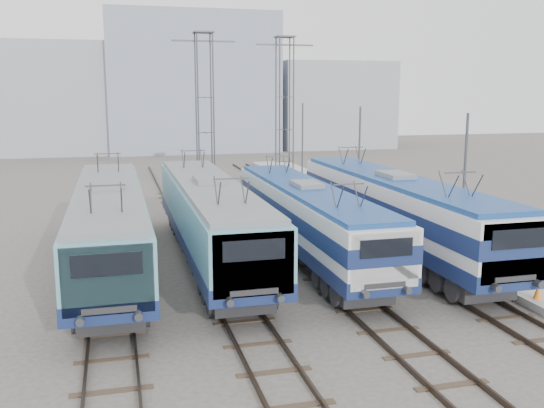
{
  "coord_description": "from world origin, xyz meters",
  "views": [
    {
      "loc": [
        -6.38,
        -21.61,
        7.92
      ],
      "look_at": [
        1.07,
        7.0,
        2.42
      ],
      "focal_mm": 40.0,
      "sensor_mm": 36.0,
      "label": 1
    }
  ],
  "objects_px": {
    "locomotive_center_left": "(210,215)",
    "locomotive_center_right": "(308,215)",
    "catenary_tower_west": "(205,110)",
    "safety_cone": "(538,291)",
    "mast_mid": "(359,162)",
    "locomotive_far_right": "(396,207)",
    "mast_front": "(463,192)",
    "catenary_tower_east": "(285,108)",
    "mast_rear": "(302,146)",
    "locomotive_far_left": "(109,222)"
  },
  "relations": [
    {
      "from": "locomotive_center_left",
      "to": "locomotive_far_right",
      "type": "distance_m",
      "value": 9.03
    },
    {
      "from": "locomotive_far_left",
      "to": "locomotive_far_right",
      "type": "xyz_separation_m",
      "value": [
        13.5,
        -0.27,
        0.08
      ]
    },
    {
      "from": "mast_rear",
      "to": "mast_front",
      "type": "bearing_deg",
      "value": -90.0
    },
    {
      "from": "safety_cone",
      "to": "catenary_tower_west",
      "type": "bearing_deg",
      "value": 108.9
    },
    {
      "from": "catenary_tower_east",
      "to": "locomotive_center_left",
      "type": "bearing_deg",
      "value": -115.45
    },
    {
      "from": "locomotive_far_right",
      "to": "locomotive_far_left",
      "type": "bearing_deg",
      "value": 178.86
    },
    {
      "from": "locomotive_far_right",
      "to": "safety_cone",
      "type": "distance_m",
      "value": 8.51
    },
    {
      "from": "locomotive_center_left",
      "to": "mast_rear",
      "type": "xyz_separation_m",
      "value": [
        10.85,
        20.38,
        1.18
      ]
    },
    {
      "from": "catenary_tower_west",
      "to": "mast_mid",
      "type": "bearing_deg",
      "value": -42.93
    },
    {
      "from": "locomotive_far_right",
      "to": "mast_rear",
      "type": "relative_size",
      "value": 2.69
    },
    {
      "from": "locomotive_center_left",
      "to": "mast_mid",
      "type": "relative_size",
      "value": 2.66
    },
    {
      "from": "mast_front",
      "to": "mast_rear",
      "type": "xyz_separation_m",
      "value": [
        0.0,
        24.0,
        0.0
      ]
    },
    {
      "from": "mast_front",
      "to": "mast_mid",
      "type": "distance_m",
      "value": 12.0
    },
    {
      "from": "catenary_tower_east",
      "to": "mast_mid",
      "type": "bearing_deg",
      "value": -78.14
    },
    {
      "from": "catenary_tower_west",
      "to": "mast_front",
      "type": "bearing_deg",
      "value": -66.73
    },
    {
      "from": "locomotive_center_left",
      "to": "mast_front",
      "type": "height_order",
      "value": "mast_front"
    },
    {
      "from": "locomotive_far_left",
      "to": "mast_front",
      "type": "height_order",
      "value": "mast_front"
    },
    {
      "from": "locomotive_far_left",
      "to": "locomotive_center_right",
      "type": "bearing_deg",
      "value": -1.41
    },
    {
      "from": "locomotive_far_right",
      "to": "mast_front",
      "type": "relative_size",
      "value": 2.69
    },
    {
      "from": "locomotive_center_left",
      "to": "mast_mid",
      "type": "xyz_separation_m",
      "value": [
        10.85,
        8.38,
        1.18
      ]
    },
    {
      "from": "locomotive_far_left",
      "to": "catenary_tower_west",
      "type": "relative_size",
      "value": 1.55
    },
    {
      "from": "locomotive_far_left",
      "to": "mast_mid",
      "type": "bearing_deg",
      "value": 30.08
    },
    {
      "from": "mast_rear",
      "to": "locomotive_center_right",
      "type": "bearing_deg",
      "value": -106.74
    },
    {
      "from": "locomotive_center_right",
      "to": "locomotive_center_left",
      "type": "bearing_deg",
      "value": 170.79
    },
    {
      "from": "catenary_tower_west",
      "to": "safety_cone",
      "type": "xyz_separation_m",
      "value": [
        8.64,
        -25.25,
        -6.05
      ]
    },
    {
      "from": "locomotive_center_left",
      "to": "locomotive_center_right",
      "type": "distance_m",
      "value": 4.56
    },
    {
      "from": "locomotive_center_right",
      "to": "catenary_tower_west",
      "type": "height_order",
      "value": "catenary_tower_west"
    },
    {
      "from": "catenary_tower_east",
      "to": "safety_cone",
      "type": "xyz_separation_m",
      "value": [
        2.14,
        -27.25,
        -6.05
      ]
    },
    {
      "from": "locomotive_center_left",
      "to": "catenary_tower_east",
      "type": "xyz_separation_m",
      "value": [
        8.75,
        18.38,
        4.32
      ]
    },
    {
      "from": "catenary_tower_west",
      "to": "mast_front",
      "type": "relative_size",
      "value": 1.71
    },
    {
      "from": "safety_cone",
      "to": "locomotive_center_right",
      "type": "bearing_deg",
      "value": 128.15
    },
    {
      "from": "catenary_tower_east",
      "to": "mast_rear",
      "type": "relative_size",
      "value": 1.71
    },
    {
      "from": "mast_front",
      "to": "locomotive_far_right",
      "type": "bearing_deg",
      "value": 123.07
    },
    {
      "from": "catenary_tower_east",
      "to": "safety_cone",
      "type": "height_order",
      "value": "catenary_tower_east"
    },
    {
      "from": "catenary_tower_east",
      "to": "mast_front",
      "type": "distance_m",
      "value": 22.32
    },
    {
      "from": "mast_rear",
      "to": "safety_cone",
      "type": "xyz_separation_m",
      "value": [
        0.04,
        -29.25,
        -2.91
      ]
    },
    {
      "from": "locomotive_far_right",
      "to": "mast_mid",
      "type": "distance_m",
      "value": 9.41
    },
    {
      "from": "mast_mid",
      "to": "safety_cone",
      "type": "relative_size",
      "value": 11.9
    },
    {
      "from": "locomotive_center_left",
      "to": "catenary_tower_west",
      "type": "relative_size",
      "value": 1.55
    },
    {
      "from": "locomotive_center_left",
      "to": "safety_cone",
      "type": "relative_size",
      "value": 31.71
    },
    {
      "from": "mast_front",
      "to": "safety_cone",
      "type": "xyz_separation_m",
      "value": [
        0.04,
        -5.25,
        -2.91
      ]
    },
    {
      "from": "locomotive_center_left",
      "to": "locomotive_center_right",
      "type": "relative_size",
      "value": 1.07
    },
    {
      "from": "catenary_tower_east",
      "to": "safety_cone",
      "type": "bearing_deg",
      "value": -85.5
    },
    {
      "from": "catenary_tower_east",
      "to": "safety_cone",
      "type": "distance_m",
      "value": 28.0
    },
    {
      "from": "mast_front",
      "to": "catenary_tower_east",
      "type": "bearing_deg",
      "value": 95.45
    },
    {
      "from": "catenary_tower_east",
      "to": "mast_mid",
      "type": "distance_m",
      "value": 10.69
    },
    {
      "from": "locomotive_center_right",
      "to": "mast_rear",
      "type": "xyz_separation_m",
      "value": [
        6.35,
        21.11,
        1.27
      ]
    },
    {
      "from": "locomotive_center_left",
      "to": "locomotive_far_right",
      "type": "bearing_deg",
      "value": -4.93
    },
    {
      "from": "mast_front",
      "to": "mast_rear",
      "type": "height_order",
      "value": "same"
    },
    {
      "from": "locomotive_far_right",
      "to": "mast_front",
      "type": "distance_m",
      "value": 3.57
    }
  ]
}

